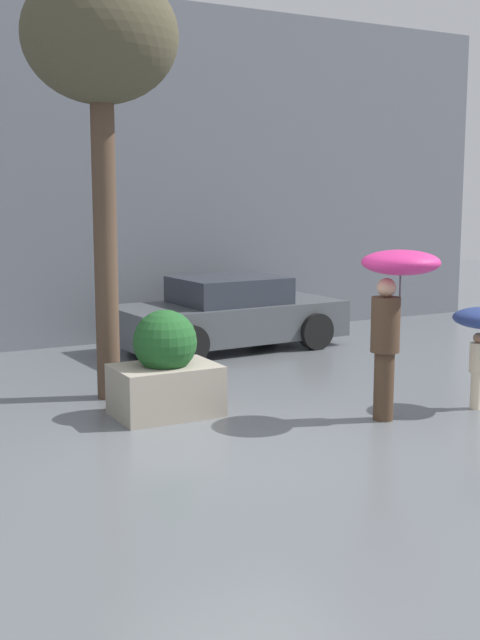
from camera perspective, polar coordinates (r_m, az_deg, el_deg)
ground_plane at (r=8.50m, az=-0.08°, el=-8.91°), size 40.00×40.00×0.00m
building_facade at (r=14.17m, az=-12.74°, el=10.26°), size 18.00×0.30×6.00m
planter_box at (r=9.54m, az=-5.32°, el=-3.59°), size 1.21×0.85×1.27m
person_adult at (r=9.29m, az=10.97°, el=1.98°), size 0.89×0.89×1.99m
parked_car_near at (r=13.70m, az=-0.79°, el=0.36°), size 3.99×2.07×1.23m
street_tree at (r=10.42m, az=-9.90°, el=18.53°), size 1.91×1.91×5.32m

